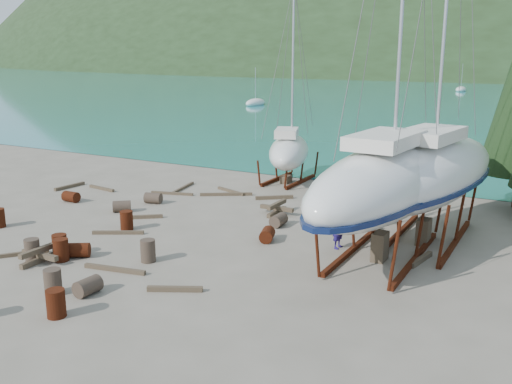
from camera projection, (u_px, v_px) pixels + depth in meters
The scene contains 39 objects.
ground at pixel (187, 252), 23.12m from camera, with size 600.00×600.00×0.00m, color #6A6253.
far_house_left at pixel (354, 67), 212.20m from camera, with size 6.60×5.60×5.60m.
far_house_center at pixel (466, 68), 193.42m from camera, with size 6.60×5.60×5.60m.
moored_boat_left at pixel (255, 103), 88.14m from camera, with size 2.00×5.00×6.05m.
moored_boat_far at pixel (461, 90), 120.34m from camera, with size 2.00×5.00×6.05m.
large_sailboat_near at pixel (388, 180), 21.97m from camera, with size 4.59×12.47×19.23m.
large_sailboat_far at pixel (431, 171), 23.83m from camera, with size 5.09×12.17×18.65m.
small_sailboat_shore at pixel (289, 151), 35.25m from camera, with size 4.86×7.84×11.98m.
worker at pixel (339, 226), 23.39m from camera, with size 0.69×0.45×1.88m, color navy.
drum_1 at pixel (88, 286), 18.99m from camera, with size 0.58×0.58×0.88m, color #2D2823.
drum_2 at pixel (71, 197), 30.84m from camera, with size 0.58×0.58×0.88m, color #52200E.
drum_4 at pixel (350, 190), 32.32m from camera, with size 0.58×0.58×0.88m, color #52200E.
drum_5 at pixel (148, 251), 21.97m from camera, with size 0.58×0.58×0.88m, color #2D2823.
drum_6 at pixel (267, 235), 24.38m from camera, with size 0.58×0.58×0.88m, color #52200E.
drum_7 at pixel (56, 303), 17.34m from camera, with size 0.58×0.58×0.88m, color #52200E.
drum_9 at pixel (153, 198), 30.55m from camera, with size 0.58×0.58×0.88m, color #2D2823.
drum_10 at pixel (61, 250), 22.06m from camera, with size 0.58×0.58×0.88m, color #52200E.
drum_11 at pixel (279, 220), 26.50m from camera, with size 0.58×0.58×0.88m, color #2D2823.
drum_12 at pixel (78, 250), 22.47m from camera, with size 0.58×0.58×0.88m, color #52200E.
drum_13 at pixel (60, 245), 22.60m from camera, with size 0.58×0.58×0.88m, color #52200E.
drum_14 at pixel (127, 220), 25.94m from camera, with size 0.58×0.58×0.88m, color #52200E.
drum_15 at pixel (122, 206), 28.91m from camera, with size 0.58×0.58×0.88m, color #2D2823.
drum_16 at pixel (32, 250), 22.04m from camera, with size 0.58×0.58×0.88m, color #2D2823.
drum_17 at pixel (53, 282), 18.98m from camera, with size 0.58×0.58×0.88m, color #2D2823.
timber_0 at pixel (183, 188), 33.90m from camera, with size 0.14×2.73×0.14m, color brown.
timber_1 at pixel (421, 259), 22.01m from camera, with size 0.19×1.79×0.19m, color brown.
timber_2 at pixel (70, 186), 34.13m from camera, with size 0.19×2.14×0.19m, color brown.
timber_3 at pixel (15, 254), 22.62m from camera, with size 0.15×2.58×0.15m, color brown.
timber_4 at pixel (142, 217), 27.78m from camera, with size 0.17×1.98×0.17m, color brown.
timber_5 at pixel (115, 269), 21.06m from camera, with size 0.16×2.52×0.16m, color brown.
timber_6 at pixel (274, 197), 31.49m from camera, with size 0.19×2.10×0.19m, color brown.
timber_7 at pixel (175, 289), 19.28m from camera, with size 0.17×1.89×0.17m, color brown.
timber_9 at pixel (231, 191), 33.02m from camera, with size 0.15×2.33×0.15m, color brown.
timber_10 at pixel (226, 194), 32.25m from camera, with size 0.16×2.96×0.16m, color brown.
timber_11 at pixel (118, 233), 25.38m from camera, with size 0.15×2.29×0.15m, color brown.
timber_15 at pixel (172, 193), 32.50m from camera, with size 0.15×2.51×0.15m, color brown.
timber_17 at pixel (102, 188), 33.67m from camera, with size 0.16×2.14×0.16m, color brown.
timber_pile_fore at pixel (40, 255), 21.90m from camera, with size 1.80×1.80×0.60m.
timber_pile_aft at pixel (277, 208), 28.51m from camera, with size 1.80×1.80×0.60m.
Camera 1 is at (13.04, -17.79, 7.85)m, focal length 40.00 mm.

